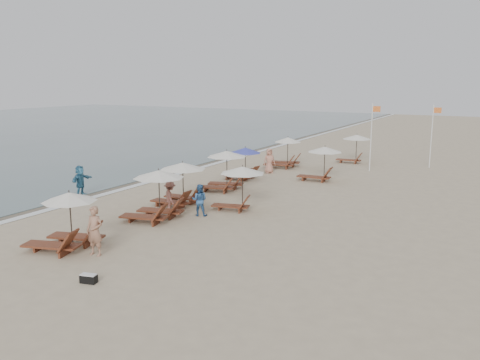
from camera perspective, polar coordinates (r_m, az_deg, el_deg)
The scene contains 20 objects.
ground at distance 20.43m, azimuth 1.07°, elevation -7.02°, with size 160.00×160.00×0.00m, color tan.
wet_sand_band at distance 35.24m, azimuth -9.43°, elevation 0.69°, with size 3.20×140.00×0.01m, color #6B5E4C.
foam_line at distance 34.46m, azimuth -7.73°, elevation 0.51°, with size 0.50×140.00×0.02m, color white.
lounger_station_0 at distance 20.48m, azimuth -19.24°, elevation -4.79°, with size 2.72×2.65×2.27m.
lounger_station_1 at distance 23.51m, azimuth -9.70°, elevation -1.93°, with size 2.85×2.57×2.39m.
lounger_station_2 at distance 26.16m, azimuth -6.95°, elevation -0.47°, with size 2.73×2.39×2.27m.
lounger_station_3 at distance 29.46m, azimuth -1.95°, elevation 0.97°, with size 2.77×2.58×2.37m.
lounger_station_4 at distance 32.83m, azimuth 0.27°, elevation 1.89°, with size 2.44×2.07×2.10m.
lounger_station_5 at distance 37.45m, azimuth 4.99°, elevation 2.90°, with size 2.68×2.55×2.25m.
inland_station_0 at distance 24.83m, azimuth -0.26°, elevation -0.31°, with size 2.65×2.24×2.22m.
inland_station_1 at distance 32.55m, azimuth 9.03°, elevation 2.13°, with size 2.82×2.24×2.22m.
inland_station_2 at distance 40.15m, azimuth 12.79°, elevation 3.88°, with size 2.64×2.24×2.22m.
beachgoer_near at distance 19.39m, azimuth -16.19°, elevation -5.59°, with size 0.69×0.45×1.88m, color #A06F57.
beachgoer_mid_a at distance 24.09m, azimuth -4.63°, elevation -2.28°, with size 0.75×0.59×1.55m, color #315D93.
beachgoer_mid_b at distance 24.77m, azimuth -7.95°, elevation -1.94°, with size 1.02×0.59×1.58m, color brown.
beachgoer_far_b at distance 35.02m, azimuth 3.35°, elevation 2.20°, with size 0.85×0.56×1.75m, color tan.
waterline_walker at distance 29.65m, azimuth -17.69°, elevation -0.04°, with size 1.59×0.51×1.71m, color #2C6686.
duffel_bag at distance 17.16m, azimuth -16.83°, elevation -10.66°, with size 0.58×0.38×0.30m.
flag_pole_near at distance 36.73m, azimuth 14.75°, elevation 5.08°, with size 0.60×0.08×4.81m.
flag_pole_far at distance 39.51m, azimuth 21.01°, elevation 4.99°, with size 0.60×0.08×4.65m.
Camera 1 is at (8.99, -17.18, 6.45)m, focal length 37.53 mm.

